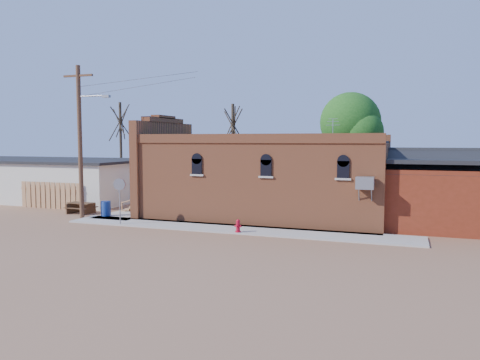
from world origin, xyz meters
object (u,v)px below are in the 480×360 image
(stop_sign, at_px, (120,189))
(trash_barrel, at_px, (106,209))
(picnic_table, at_px, (81,206))
(brick_bar, at_px, (261,178))
(utility_pole, at_px, (81,138))
(fire_hydrant, at_px, (238,226))

(stop_sign, height_order, trash_barrel, stop_sign)
(stop_sign, relative_size, trash_barrel, 2.84)
(stop_sign, bearing_deg, picnic_table, 158.38)
(brick_bar, bearing_deg, stop_sign, -139.23)
(utility_pole, xyz_separation_m, picnic_table, (-1.36, 1.55, -4.32))
(brick_bar, relative_size, utility_pole, 1.82)
(stop_sign, distance_m, picnic_table, 5.73)
(stop_sign, xyz_separation_m, trash_barrel, (-2.40, 2.05, -1.50))
(picnic_table, bearing_deg, utility_pole, -45.24)
(picnic_table, bearing_deg, fire_hydrant, -9.73)
(stop_sign, relative_size, picnic_table, 1.45)
(fire_hydrant, distance_m, trash_barrel, 9.49)
(stop_sign, height_order, picnic_table, stop_sign)
(stop_sign, bearing_deg, brick_bar, 49.10)
(fire_hydrant, bearing_deg, brick_bar, 115.77)
(brick_bar, relative_size, fire_hydrant, 25.40)
(utility_pole, height_order, fire_hydrant, utility_pole)
(brick_bar, height_order, utility_pole, utility_pole)
(utility_pole, height_order, trash_barrel, utility_pole)
(brick_bar, xyz_separation_m, stop_sign, (-6.37, -5.49, -0.32))
(utility_pole, distance_m, fire_hydrant, 11.24)
(utility_pole, bearing_deg, stop_sign, -19.35)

